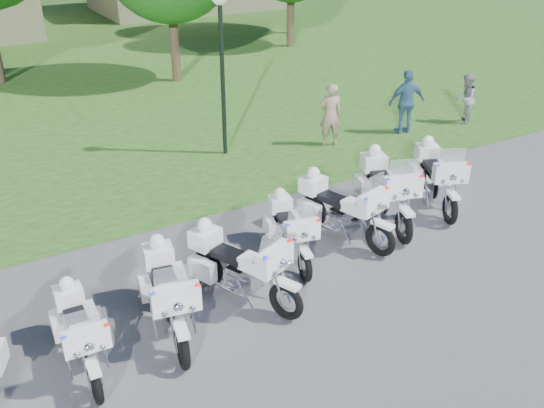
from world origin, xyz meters
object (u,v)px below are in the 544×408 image
motorcycle_3 (239,264)px  motorcycle_5 (341,207)px  bystander_b (465,99)px  bystander_c (407,102)px  motorcycle_7 (436,175)px  lamp_post (221,33)px  motorcycle_6 (386,188)px  motorcycle_2 (168,292)px  motorcycle_1 (80,331)px  bystander_a (330,115)px  motorcycle_4 (290,229)px

motorcycle_3 → motorcycle_5: bearing=173.9°
bystander_b → bystander_c: bearing=-41.3°
motorcycle_7 → lamp_post: 6.57m
motorcycle_6 → motorcycle_7: size_ratio=1.10×
motorcycle_2 → motorcycle_5: 4.37m
motorcycle_1 → motorcycle_7: size_ratio=0.92×
motorcycle_1 → motorcycle_6: size_ratio=0.84×
motorcycle_5 → bystander_a: (2.89, 4.56, 0.21)m
motorcycle_2 → bystander_c: 11.06m
motorcycle_2 → bystander_b: motorcycle_2 is taller
motorcycle_5 → bystander_c: size_ratio=1.26×
motorcycle_2 → motorcycle_4: (2.92, 0.92, -0.08)m
motorcycle_1 → motorcycle_5: motorcycle_5 is taller
motorcycle_5 → bystander_c: (5.46, 4.26, 0.27)m
motorcycle_2 → lamp_post: lamp_post is taller
motorcycle_6 → bystander_c: size_ratio=1.32×
motorcycle_5 → bystander_a: bystander_a is taller
motorcycle_5 → bystander_b: 8.68m
motorcycle_3 → motorcycle_6: 4.34m
bystander_a → motorcycle_4: bearing=69.9°
motorcycle_6 → bystander_a: bystander_a is taller
motorcycle_2 → motorcycle_3: 1.40m
motorcycle_4 → motorcycle_7: bearing=-161.8°
motorcycle_7 → lamp_post: (-2.95, 5.24, 2.65)m
motorcycle_2 → bystander_a: bearing=-131.5°
motorcycle_5 → bystander_a: size_ratio=1.35×
motorcycle_1 → motorcycle_4: 4.56m
motorcycle_5 → motorcycle_6: size_ratio=0.96×
motorcycle_7 → bystander_c: bearing=-97.9°
motorcycle_7 → bystander_b: (4.80, 3.79, 0.08)m
bystander_b → bystander_c: bystander_c is taller
motorcycle_3 → lamp_post: lamp_post is taller
bystander_b → motorcycle_7: bearing=3.0°
motorcycle_3 → bystander_a: bearing=-159.8°
bystander_c → motorcycle_5: bearing=51.1°
motorcycle_3 → motorcycle_7: (5.75, 1.12, 0.01)m
motorcycle_5 → lamp_post: lamp_post is taller
motorcycle_4 → motorcycle_5: motorcycle_5 is taller
lamp_post → bystander_a: size_ratio=2.46×
motorcycle_4 → motorcycle_2: bearing=30.8°
motorcycle_6 → bystander_c: bystander_c is taller
motorcycle_3 → bystander_b: size_ratio=1.48×
motorcycle_1 → motorcycle_4: motorcycle_4 is taller
motorcycle_1 → bystander_c: (11.20, 5.49, 0.37)m
motorcycle_2 → motorcycle_5: motorcycle_5 is taller
bystander_a → bystander_b: (4.81, -0.54, -0.12)m
bystander_c → motorcycle_7: bearing=70.6°
lamp_post → bystander_a: bearing=-17.2°
motorcycle_4 → bystander_a: bystander_a is taller
bystander_c → bystander_a: bearing=6.4°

